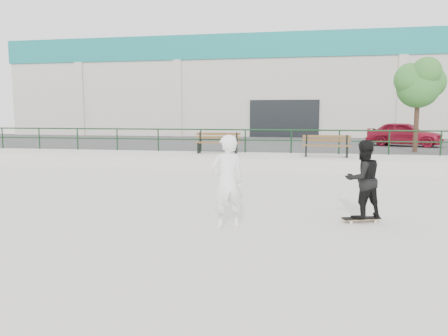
% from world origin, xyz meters
% --- Properties ---
extents(ground, '(120.00, 120.00, 0.00)m').
position_xyz_m(ground, '(0.00, 0.00, 0.00)').
color(ground, beige).
rests_on(ground, ground).
extents(ledge, '(30.00, 3.00, 0.50)m').
position_xyz_m(ledge, '(0.00, 9.50, 0.25)').
color(ledge, beige).
rests_on(ledge, ground).
extents(parking_strip, '(60.00, 14.00, 0.50)m').
position_xyz_m(parking_strip, '(0.00, 18.00, 0.25)').
color(parking_strip, '#393939').
rests_on(parking_strip, ground).
extents(railing, '(28.00, 0.06, 1.03)m').
position_xyz_m(railing, '(-0.00, 10.80, 1.24)').
color(railing, '#123218').
rests_on(railing, ledge).
extents(commercial_building, '(44.20, 16.33, 8.00)m').
position_xyz_m(commercial_building, '(-0.00, 31.99, 4.58)').
color(commercial_building, beige).
rests_on(commercial_building, ground).
extents(bench_left, '(1.97, 0.67, 0.89)m').
position_xyz_m(bench_left, '(-2.12, 10.27, 0.94)').
color(bench_left, brown).
rests_on(bench_left, ledge).
extents(bench_right, '(1.90, 0.61, 0.87)m').
position_xyz_m(bench_right, '(2.42, 9.49, 0.93)').
color(bench_right, brown).
rests_on(bench_right, ledge).
extents(tree, '(2.30, 2.05, 4.09)m').
position_xyz_m(tree, '(6.42, 12.41, 3.57)').
color(tree, '#4B3225').
rests_on(tree, parking_strip).
extents(red_car, '(4.06, 2.83, 1.28)m').
position_xyz_m(red_car, '(6.71, 16.25, 1.14)').
color(red_car, maroon).
rests_on(red_car, parking_strip).
extents(skateboard, '(0.80, 0.45, 0.09)m').
position_xyz_m(skateboard, '(2.78, 0.87, 0.07)').
color(skateboard, black).
rests_on(skateboard, ground).
extents(standing_skater, '(0.96, 0.89, 1.58)m').
position_xyz_m(standing_skater, '(2.78, 0.87, 0.88)').
color(standing_skater, black).
rests_on(standing_skater, skateboard).
extents(seated_skater, '(0.78, 0.68, 1.80)m').
position_xyz_m(seated_skater, '(0.18, -0.06, 0.90)').
color(seated_skater, white).
rests_on(seated_skater, ground).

